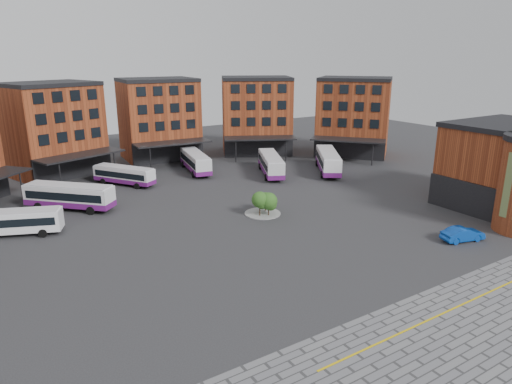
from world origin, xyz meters
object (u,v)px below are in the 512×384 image
bus_e (271,164)px  bus_f (328,161)px  bus_a (12,221)px  blue_car (463,234)px  tree_island (265,202)px  bus_b (69,196)px  bus_d (195,161)px  bus_c (124,175)px

bus_e → bus_f: bus_f is taller
bus_a → blue_car: bus_a is taller
tree_island → blue_car: tree_island is taller
tree_island → bus_b: (-19.48, 14.92, 0.08)m
tree_island → bus_d: bearing=85.1°
bus_e → blue_car: bus_e is taller
bus_a → bus_d: bearing=-40.1°
tree_island → bus_f: 23.73m
bus_b → bus_d: size_ratio=0.85×
bus_f → bus_e: bearing=-168.1°
bus_d → bus_f: 21.90m
tree_island → bus_a: (-26.39, 9.04, 0.00)m
bus_e → bus_f: (8.90, -3.63, 0.11)m
bus_a → bus_c: bearing=-28.1°
bus_c → bus_d: 12.49m
bus_f → bus_d: bearing=-179.1°
tree_island → blue_car: size_ratio=0.96×
bus_d → bus_e: size_ratio=1.01×
bus_f → bus_c: bearing=-164.5°
bus_b → bus_d: 23.41m
tree_island → bus_f: bearing=30.7°
bus_d → blue_car: size_ratio=2.55×
bus_b → bus_f: (39.89, -2.82, 0.13)m
bus_c → blue_car: size_ratio=2.06×
bus_c → bus_e: size_ratio=0.82×
bus_b → bus_c: size_ratio=1.05×
bus_a → bus_d: size_ratio=0.86×
bus_f → bus_a: bearing=-142.2°
bus_b → blue_car: bearing=-90.1°
bus_b → bus_c: (9.17, 7.51, -0.24)m
blue_car → bus_d: bearing=29.6°
bus_a → bus_e: size_ratio=0.87×
bus_c → bus_d: (12.38, 1.64, 0.24)m
bus_b → blue_car: size_ratio=2.17×
bus_d → bus_e: (9.44, -8.34, 0.03)m
bus_b → bus_f: 39.99m
tree_island → bus_b: 24.54m
bus_b → tree_island: bearing=-82.4°
bus_f → bus_b: bearing=-150.0°
bus_c → bus_f: bus_f is taller
tree_island → blue_car: 21.96m
bus_a → bus_d: 32.18m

